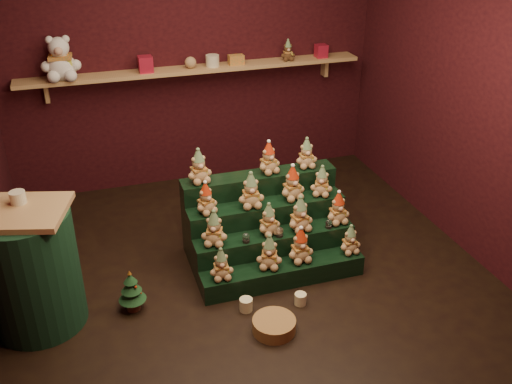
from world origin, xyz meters
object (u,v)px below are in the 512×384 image
object	(u,v)px
side_table	(31,269)
wicker_basket	(274,325)
snow_globe_b	(279,232)
mini_christmas_tree	(132,291)
riser_tier_front	(283,274)
white_bear	(59,52)
snow_globe_a	(246,238)
mug_right	(300,299)
brown_bear	(288,50)
mug_left	(246,305)
snow_globe_c	(329,224)

from	to	relation	value
side_table	wicker_basket	xyz separation A→B (m)	(1.66, -0.65, -0.43)
snow_globe_b	mini_christmas_tree	world-z (taller)	snow_globe_b
riser_tier_front	white_bear	xyz separation A→B (m)	(-1.54, 2.07, 1.49)
riser_tier_front	snow_globe_a	world-z (taller)	snow_globe_a
mini_christmas_tree	mug_right	size ratio (longest dim) A/B	3.84
riser_tier_front	side_table	distance (m)	1.98
side_table	brown_bear	distance (m)	3.48
side_table	white_bear	distance (m)	2.28
mini_christmas_tree	mug_right	world-z (taller)	mini_christmas_tree
mug_right	brown_bear	distance (m)	2.85
white_bear	mini_christmas_tree	bearing A→B (deg)	-77.99
snow_globe_b	wicker_basket	xyz separation A→B (m)	(-0.29, -0.71, -0.35)
snow_globe_a	side_table	size ratio (longest dim) A/B	0.09
riser_tier_front	wicker_basket	xyz separation A→B (m)	(-0.27, -0.55, -0.04)
riser_tier_front	white_bear	size ratio (longest dim) A/B	2.65
mug_left	snow_globe_a	bearing A→B (deg)	72.75
snow_globe_a	mini_christmas_tree	world-z (taller)	snow_globe_a
wicker_basket	snow_globe_c	bearing A→B (deg)	43.54
snow_globe_b	mug_left	bearing A→B (deg)	-135.70
side_table	white_bear	xyz separation A→B (m)	(0.39, 1.96, 1.10)
side_table	riser_tier_front	bearing A→B (deg)	12.78
mini_christmas_tree	white_bear	xyz separation A→B (m)	(-0.30, 2.03, 1.41)
snow_globe_a	snow_globe_c	distance (m)	0.75
brown_bear	side_table	bearing A→B (deg)	-138.81
mug_right	mug_left	bearing A→B (deg)	172.31
riser_tier_front	mini_christmas_tree	size ratio (longest dim) A/B	3.80
snow_globe_c	riser_tier_front	bearing A→B (deg)	-161.30
side_table	mini_christmas_tree	size ratio (longest dim) A/B	2.67
white_bear	side_table	bearing A→B (deg)	-97.54
brown_bear	mug_right	bearing A→B (deg)	-102.06
riser_tier_front	mug_right	distance (m)	0.31
side_table	white_bear	size ratio (longest dim) A/B	1.86
snow_globe_a	mug_right	xyz separation A→B (m)	(0.31, -0.47, -0.36)
snow_globe_c	snow_globe_b	bearing A→B (deg)	-180.00
snow_globe_c	mug_left	xyz separation A→B (m)	(-0.87, -0.41, -0.35)
side_table	brown_bear	xyz separation A→B (m)	(2.72, 1.96, 0.94)
mini_christmas_tree	mug_left	world-z (taller)	mini_christmas_tree
mini_christmas_tree	snow_globe_a	bearing A→B (deg)	7.39
snow_globe_c	mini_christmas_tree	world-z (taller)	snow_globe_c
snow_globe_c	side_table	world-z (taller)	side_table
mug_left	mini_christmas_tree	bearing A→B (deg)	161.43
mini_christmas_tree	brown_bear	bearing A→B (deg)	45.06
snow_globe_c	mug_right	bearing A→B (deg)	-132.93
mini_christmas_tree	mug_right	distance (m)	1.33
mini_christmas_tree	mug_left	xyz separation A→B (m)	(0.85, -0.28, -0.13)
side_table	mug_right	bearing A→B (deg)	4.01
snow_globe_a	side_table	bearing A→B (deg)	-178.21
side_table	brown_bear	size ratio (longest dim) A/B	4.49
snow_globe_c	white_bear	xyz separation A→B (m)	(-2.02, 1.91, 1.18)
side_table	mini_christmas_tree	distance (m)	0.76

